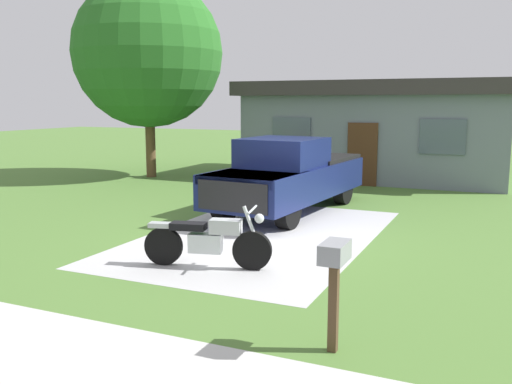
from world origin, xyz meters
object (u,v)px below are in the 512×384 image
Objects in this scene: neighbor_house at (379,129)px; mailbox at (334,267)px; motorcycle at (208,240)px; pickup_truck at (290,174)px; shade_tree at (148,53)px.

mailbox is at bearing -79.95° from neighbor_house.
neighbor_house is (0.16, 12.84, 1.32)m from motorcycle.
pickup_truck is 0.60× the size of neighbor_house.
pickup_truck is at bearing 113.97° from mailbox.
neighbor_house is at bearing 89.28° from motorcycle.
shade_tree is (-7.12, 4.18, 3.60)m from pickup_truck.
neighbor_house is (7.75, 3.50, -2.76)m from shade_tree.
motorcycle is 0.38× the size of pickup_truck.
neighbor_house is (-2.68, 15.10, 0.81)m from mailbox.
pickup_truck is 7.74m from neighbor_house.
neighbor_house is at bearing 100.05° from mailbox.
shade_tree is at bearing 149.61° from pickup_truck.
shade_tree is (-10.43, 11.61, 3.57)m from mailbox.
mailbox is (3.30, -7.43, 0.03)m from pickup_truck.
pickup_truck is 8.13m from mailbox.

